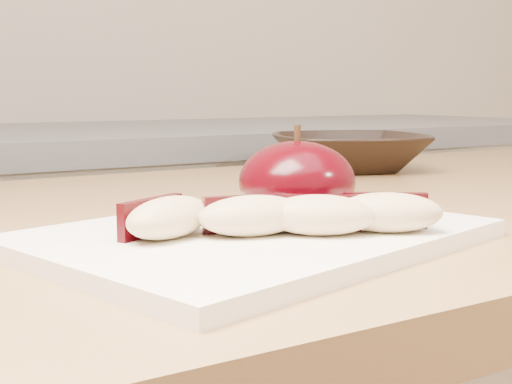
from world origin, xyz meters
TOP-DOWN VIEW (x-y plane):
  - cutting_board at (-0.05, 0.36)m, footprint 0.34×0.29m
  - apple_half at (0.02, 0.40)m, footprint 0.11×0.11m
  - apple_wedge_a at (-0.11, 0.36)m, footprint 0.08×0.06m
  - apple_wedge_b at (-0.06, 0.34)m, footprint 0.08×0.05m
  - apple_wedge_c at (-0.03, 0.31)m, footprint 0.08×0.07m
  - apple_wedge_d at (0.02, 0.30)m, footprint 0.08×0.07m
  - bowl at (0.31, 0.69)m, footprint 0.26×0.26m

SIDE VIEW (x-z plane):
  - cutting_board at x=-0.05m, z-range 0.90..0.91m
  - bowl at x=0.31m, z-range 0.90..0.95m
  - apple_wedge_a at x=-0.11m, z-range 0.91..0.94m
  - apple_wedge_b at x=-0.06m, z-range 0.91..0.94m
  - apple_wedge_c at x=-0.03m, z-range 0.91..0.94m
  - apple_wedge_d at x=0.02m, z-range 0.91..0.94m
  - apple_half at x=0.02m, z-range 0.90..0.97m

